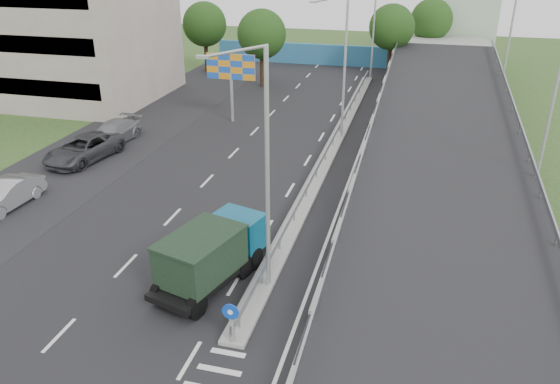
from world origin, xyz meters
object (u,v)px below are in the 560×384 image
(parked_car_c, at_px, (84,149))
(billboard, at_px, (231,71))
(lamp_post_mid, at_px, (342,61))
(lamp_post_near, at_px, (263,162))
(lamp_post_far, at_px, (372,23))
(dump_truck, at_px, (212,253))
(parked_car_d, at_px, (112,133))
(sign_bollard, at_px, (231,322))
(parked_car_b, at_px, (6,195))
(church, at_px, (466,15))

(parked_car_c, bearing_deg, billboard, 67.04)
(lamp_post_mid, bearing_deg, billboard, 167.62)
(lamp_post_near, height_order, lamp_post_far, same)
(dump_truck, xyz_separation_m, parked_car_d, (-13.62, 14.98, -0.69))
(sign_bollard, bearing_deg, billboard, 109.21)
(parked_car_c, relative_size, parked_car_d, 1.10)
(lamp_post_mid, bearing_deg, parked_car_b, -134.69)
(lamp_post_near, xyz_separation_m, church, (9.89, 54.00, -0.50))
(lamp_post_far, bearing_deg, billboard, -116.84)
(parked_car_c, bearing_deg, lamp_post_near, -25.78)
(church, height_order, dump_truck, church)
(church, xyz_separation_m, dump_truck, (-12.15, -54.12, -3.84))
(billboard, xyz_separation_m, parked_car_c, (-6.82, -10.71, -3.36))
(lamp_post_far, relative_size, billboard, 1.83)
(parked_car_b, bearing_deg, billboard, 72.08)
(parked_car_c, bearing_deg, church, 68.38)
(lamp_post_mid, relative_size, dump_truck, 1.58)
(billboard, distance_m, parked_car_c, 13.14)
(lamp_post_far, bearing_deg, parked_car_c, -119.03)
(church, height_order, parked_car_c, church)
(sign_bollard, xyz_separation_m, parked_car_b, (-15.89, 7.66, -0.26))
(lamp_post_near, bearing_deg, parked_car_c, 144.68)
(lamp_post_near, distance_m, parked_car_d, 22.32)
(billboard, relative_size, parked_car_c, 0.93)
(lamp_post_near, relative_size, dump_truck, 1.58)
(parked_car_d, bearing_deg, parked_car_b, -85.76)
(lamp_post_mid, xyz_separation_m, parked_car_c, (-15.93, -8.71, -4.99))
(sign_bollard, relative_size, parked_car_d, 0.31)
(sign_bollard, distance_m, church, 58.84)
(lamp_post_near, height_order, dump_truck, lamp_post_near)
(lamp_post_near, height_order, church, church)
(lamp_post_near, bearing_deg, sign_bollard, -91.64)
(parked_car_b, height_order, parked_car_d, parked_car_d)
(sign_bollard, xyz_separation_m, church, (10.00, 57.83, 4.28))
(sign_bollard, bearing_deg, parked_car_b, 154.27)
(church, relative_size, dump_truck, 2.17)
(church, xyz_separation_m, parked_car_b, (-25.89, -50.17, -4.54))
(lamp_post_near, distance_m, church, 54.90)
(lamp_post_far, xyz_separation_m, parked_car_b, (-16.00, -36.17, -5.04))
(lamp_post_far, xyz_separation_m, parked_car_c, (-15.93, -28.71, -4.99))
(sign_bollard, xyz_separation_m, parked_car_c, (-15.82, 15.11, -0.21))
(parked_car_b, bearing_deg, church, 65.54)
(lamp_post_near, xyz_separation_m, dump_truck, (-2.26, -0.12, -4.34))
(billboard, bearing_deg, lamp_post_near, -67.51)
(lamp_post_mid, distance_m, parked_car_d, 17.43)
(dump_truck, bearing_deg, parked_car_c, 155.97)
(parked_car_c, bearing_deg, parked_car_b, -80.95)
(parked_car_b, bearing_deg, lamp_post_near, -10.63)
(sign_bollard, xyz_separation_m, lamp_post_far, (0.11, 43.83, 4.77))
(sign_bollard, height_order, lamp_post_mid, lamp_post_mid)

